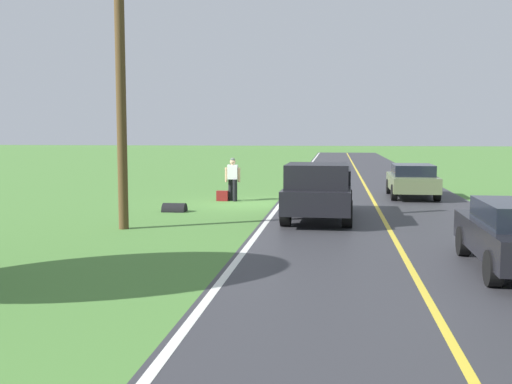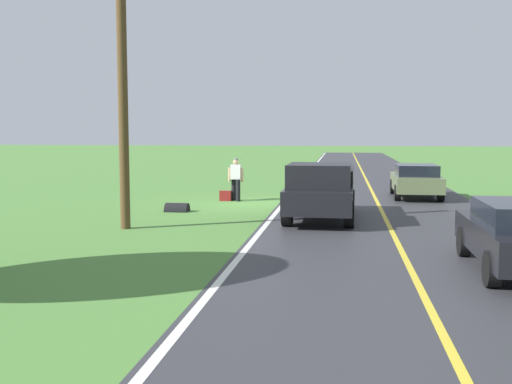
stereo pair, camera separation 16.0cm
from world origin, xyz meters
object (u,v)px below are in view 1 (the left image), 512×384
at_px(suitcase_carried, 222,196).
at_px(hitchhiker_walking, 233,177).
at_px(utility_pole_roadside, 121,81).
at_px(sedan_near_oncoming, 412,180).
at_px(pickup_truck_passing, 319,189).

bearing_deg(suitcase_carried, hitchhiker_walking, 100.86).
bearing_deg(utility_pole_roadside, hitchhiker_walking, -104.51).
xyz_separation_m(hitchhiker_walking, utility_pole_roadside, (1.93, 7.46, 3.23)).
bearing_deg(sedan_near_oncoming, pickup_truck_passing, 62.55).
xyz_separation_m(hitchhiker_walking, sedan_near_oncoming, (-7.33, -2.29, -0.23)).
relative_size(hitchhiker_walking, sedan_near_oncoming, 0.39).
bearing_deg(hitchhiker_walking, suitcase_carried, 11.55).
height_order(pickup_truck_passing, utility_pole_roadside, utility_pole_roadside).
height_order(hitchhiker_walking, suitcase_carried, hitchhiker_walking).
distance_m(hitchhiker_walking, pickup_truck_passing, 6.10).
bearing_deg(sedan_near_oncoming, hitchhiker_walking, 17.31).
bearing_deg(sedan_near_oncoming, utility_pole_roadside, 46.45).
bearing_deg(pickup_truck_passing, suitcase_carried, -50.57).
xyz_separation_m(pickup_truck_passing, sedan_near_oncoming, (-3.76, -7.23, -0.21)).
xyz_separation_m(pickup_truck_passing, utility_pole_roadside, (5.51, 2.51, 3.24)).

